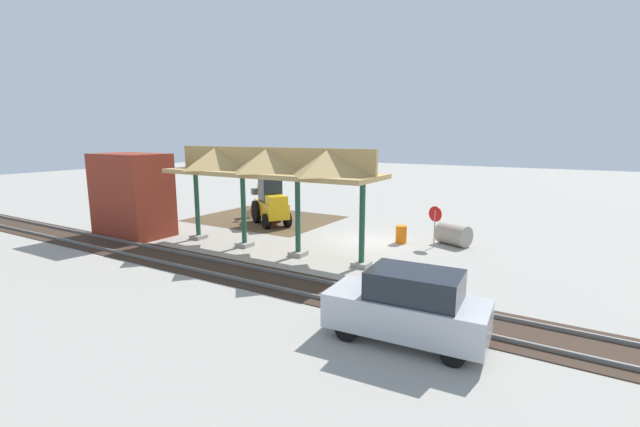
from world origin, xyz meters
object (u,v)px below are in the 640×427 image
(traffic_barrel, at_px, (401,234))
(distant_parked_car, at_px, (408,306))
(backhoe, at_px, (271,204))
(brick_utility_building, at_px, (132,195))
(concrete_pipe, at_px, (453,234))
(stop_sign, at_px, (435,218))

(traffic_barrel, bearing_deg, distant_parked_car, 111.26)
(backhoe, height_order, brick_utility_building, brick_utility_building)
(traffic_barrel, bearing_deg, concrete_pipe, -157.33)
(stop_sign, distance_m, brick_utility_building, 16.03)
(concrete_pipe, xyz_separation_m, distant_parked_car, (-1.52, 11.01, 0.45))
(backhoe, distance_m, brick_utility_building, 7.83)
(backhoe, xyz_separation_m, traffic_barrel, (-8.63, 0.40, -0.82))
(backhoe, bearing_deg, traffic_barrel, 177.35)
(traffic_barrel, bearing_deg, brick_utility_building, 24.10)
(concrete_pipe, distance_m, brick_utility_building, 17.11)
(brick_utility_building, bearing_deg, stop_sign, -158.24)
(backhoe, relative_size, traffic_barrel, 5.25)
(concrete_pipe, height_order, traffic_barrel, concrete_pipe)
(distant_parked_car, height_order, traffic_barrel, distant_parked_car)
(stop_sign, xyz_separation_m, distant_parked_car, (-2.22, 10.06, -0.47))
(concrete_pipe, relative_size, traffic_barrel, 2.06)
(backhoe, xyz_separation_m, concrete_pipe, (-11.01, -0.59, -0.74))
(distant_parked_car, xyz_separation_m, traffic_barrel, (3.90, -10.02, -0.53))
(stop_sign, relative_size, backhoe, 0.43)
(brick_utility_building, relative_size, traffic_barrel, 4.97)
(backhoe, distance_m, concrete_pipe, 11.05)
(stop_sign, height_order, backhoe, backhoe)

